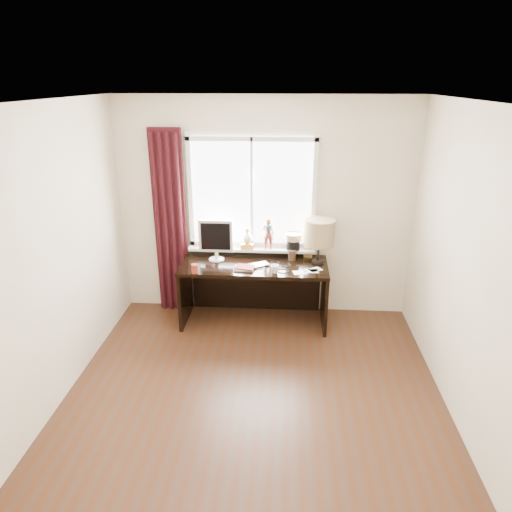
# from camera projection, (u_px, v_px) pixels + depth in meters

# --- Properties ---
(floor) EXTENTS (3.50, 4.00, 0.00)m
(floor) POSITION_uv_depth(u_px,v_px,m) (252.00, 413.00, 4.03)
(floor) COLOR #3C2518
(floor) RESTS_ON ground
(ceiling) EXTENTS (3.50, 4.00, 0.00)m
(ceiling) POSITION_uv_depth(u_px,v_px,m) (250.00, 104.00, 3.08)
(ceiling) COLOR white
(ceiling) RESTS_ON wall_back
(wall_back) EXTENTS (3.50, 0.00, 2.60)m
(wall_back) POSITION_uv_depth(u_px,v_px,m) (265.00, 210.00, 5.41)
(wall_back) COLOR beige
(wall_back) RESTS_ON ground
(wall_front) EXTENTS (3.50, 0.00, 2.60)m
(wall_front) POSITION_uv_depth(u_px,v_px,m) (208.00, 499.00, 1.70)
(wall_front) COLOR beige
(wall_front) RESTS_ON ground
(wall_left) EXTENTS (0.00, 4.00, 2.60)m
(wall_left) POSITION_uv_depth(u_px,v_px,m) (35.00, 272.00, 3.67)
(wall_left) COLOR beige
(wall_left) RESTS_ON ground
(wall_right) EXTENTS (0.00, 4.00, 2.60)m
(wall_right) POSITION_uv_depth(u_px,v_px,m) (482.00, 285.00, 3.44)
(wall_right) COLOR beige
(wall_right) RESTS_ON ground
(laptop) EXTENTS (0.36, 0.32, 0.02)m
(laptop) POSITION_uv_depth(u_px,v_px,m) (256.00, 265.00, 5.21)
(laptop) COLOR silver
(laptop) RESTS_ON desk
(mug) EXTENTS (0.13, 0.13, 0.10)m
(mug) POSITION_uv_depth(u_px,v_px,m) (275.00, 269.00, 5.03)
(mug) COLOR white
(mug) RESTS_ON desk
(red_cup) EXTENTS (0.08, 0.08, 0.10)m
(red_cup) POSITION_uv_depth(u_px,v_px,m) (195.00, 269.00, 5.02)
(red_cup) COLOR maroon
(red_cup) RESTS_ON desk
(window) EXTENTS (1.52, 0.22, 1.40)m
(window) POSITION_uv_depth(u_px,v_px,m) (254.00, 210.00, 5.37)
(window) COLOR white
(window) RESTS_ON ground
(curtain) EXTENTS (0.38, 0.09, 2.25)m
(curtain) POSITION_uv_depth(u_px,v_px,m) (170.00, 225.00, 5.47)
(curtain) COLOR black
(curtain) RESTS_ON floor
(desk) EXTENTS (1.70, 0.70, 0.75)m
(desk) POSITION_uv_depth(u_px,v_px,m) (255.00, 280.00, 5.46)
(desk) COLOR black
(desk) RESTS_ON floor
(monitor) EXTENTS (0.40, 0.18, 0.49)m
(monitor) POSITION_uv_depth(u_px,v_px,m) (216.00, 238.00, 5.29)
(monitor) COLOR beige
(monitor) RESTS_ON desk
(notebook_stack) EXTENTS (0.24, 0.18, 0.03)m
(notebook_stack) POSITION_uv_depth(u_px,v_px,m) (244.00, 268.00, 5.14)
(notebook_stack) COLOR beige
(notebook_stack) RESTS_ON desk
(brush_holder) EXTENTS (0.09, 0.09, 0.25)m
(brush_holder) POSITION_uv_depth(u_px,v_px,m) (292.00, 255.00, 5.38)
(brush_holder) COLOR black
(brush_holder) RESTS_ON desk
(icon_frame) EXTENTS (0.10, 0.03, 0.13)m
(icon_frame) POSITION_uv_depth(u_px,v_px,m) (308.00, 252.00, 5.45)
(icon_frame) COLOR gold
(icon_frame) RESTS_ON desk
(table_lamp) EXTENTS (0.35, 0.35, 0.52)m
(table_lamp) POSITION_uv_depth(u_px,v_px,m) (319.00, 233.00, 5.19)
(table_lamp) COLOR black
(table_lamp) RESTS_ON desk
(loose_papers) EXTENTS (0.35, 0.25, 0.00)m
(loose_papers) POSITION_uv_depth(u_px,v_px,m) (309.00, 271.00, 5.08)
(loose_papers) COLOR white
(loose_papers) RESTS_ON desk
(desk_cables) EXTENTS (0.26, 0.39, 0.01)m
(desk_cables) POSITION_uv_depth(u_px,v_px,m) (282.00, 267.00, 5.18)
(desk_cables) COLOR black
(desk_cables) RESTS_ON desk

